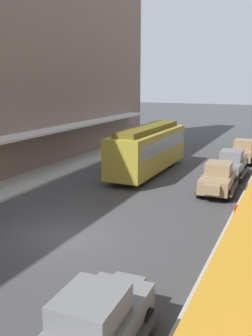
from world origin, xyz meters
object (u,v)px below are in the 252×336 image
Objects in this scene: parked_car_3 at (95,324)px; parked_car_2 at (243,151)px; streetcar at (148,148)px; fire_hydrant at (236,213)px; parked_car_0 at (218,178)px; parked_car_1 at (231,164)px; pedestrian_0 at (252,212)px.

parked_car_2 is at bearing 89.71° from parked_car_3.
streetcar reaches higher than fire_hydrant.
fire_hydrant is (1.63, -14.50, -0.38)m from parked_car_2.
parked_car_0 is 1.00× the size of parked_car_3.
parked_car_0 is 4.39m from parked_car_1.
parked_car_3 is (-0.01, -19.51, 0.00)m from parked_car_1.
parked_car_1 is 10.34m from pedestrian_0.
pedestrian_0 is (0.79, -0.92, 0.45)m from fire_hydrant.
pedestrian_0 is (2.59, -5.64, 0.07)m from parked_car_0.
parked_car_2 reaches higher than fire_hydrant.
streetcar is (-5.77, -6.83, 0.96)m from parked_car_2.
streetcar is (-5.60, 2.95, 0.96)m from parked_car_0.
parked_car_3 is 0.45× the size of streetcar.
parked_car_0 is 0.45× the size of streetcar.
parked_car_2 is 14.60m from fire_hydrant.
streetcar is 11.74× the size of fire_hydrant.
parked_car_3 is 9.82m from pedestrian_0.
fire_hydrant is at bearing -69.10° from parked_car_0.
parked_car_2 is at bearing 88.71° from parked_car_1.
parked_car_0 is 9.78m from parked_car_2.
fire_hydrant is at bearing 80.40° from parked_car_3.
streetcar is at bearing 134.00° from fire_hydrant.
parked_car_0 is at bearing 90.16° from parked_car_3.
parked_car_1 reaches higher than fire_hydrant.
parked_car_0 is at bearing -91.00° from parked_car_2.
pedestrian_0 is (2.54, -10.03, 0.07)m from parked_car_1.
pedestrian_0 is at bearing -81.09° from parked_car_2.
pedestrian_0 is (2.55, 9.49, 0.07)m from parked_car_3.
parked_car_1 is at bearing 14.26° from streetcar.
parked_car_1 is 1.00× the size of parked_car_2.
parked_car_0 is 1.01× the size of parked_car_2.
parked_car_1 is at bearing 104.22° from pedestrian_0.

